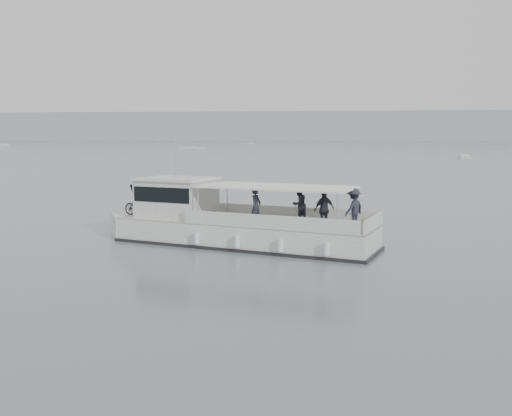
# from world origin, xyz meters

# --- Properties ---
(ground) EXTENTS (1400.00, 1400.00, 0.00)m
(ground) POSITION_xyz_m (0.00, 0.00, 0.00)
(ground) COLOR slate
(ground) RESTS_ON ground
(headland) EXTENTS (1400.00, 90.00, 28.00)m
(headland) POSITION_xyz_m (0.00, 560.00, 14.00)
(headland) COLOR #939EA8
(headland) RESTS_ON ground
(tour_boat) EXTENTS (12.55, 6.34, 5.31)m
(tour_boat) POSITION_xyz_m (0.19, 3.95, 0.87)
(tour_boat) COLOR white
(tour_boat) RESTS_ON ground
(moored_fleet) EXTENTS (440.81, 271.58, 10.43)m
(moored_fleet) POSITION_xyz_m (-43.57, 184.07, 0.36)
(moored_fleet) COLOR white
(moored_fleet) RESTS_ON ground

